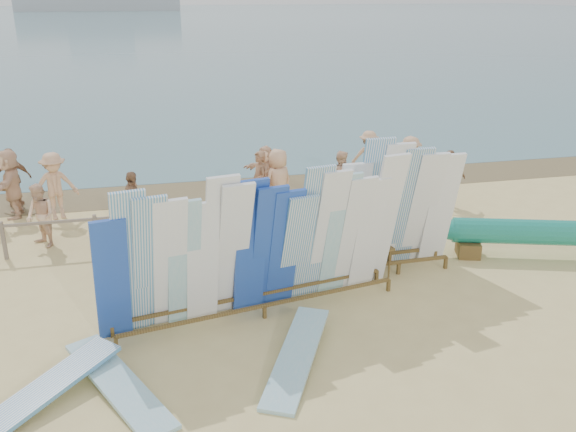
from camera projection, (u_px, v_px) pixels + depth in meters
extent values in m
plane|color=#D9C47D|center=(195.00, 302.00, 11.93)|extent=(160.00, 160.00, 0.00)
cube|color=#446E7A|center=(144.00, 18.00, 128.84)|extent=(320.00, 240.00, 0.02)
cube|color=brown|center=(175.00, 191.00, 18.51)|extent=(40.00, 2.60, 0.01)
cube|color=#796A5B|center=(183.00, 212.00, 14.39)|extent=(12.00, 0.06, 0.06)
cube|color=#796A5B|center=(4.00, 241.00, 13.68)|extent=(0.08, 0.08, 0.90)
cube|color=#796A5B|center=(96.00, 233.00, 14.10)|extent=(0.08, 0.08, 0.90)
cube|color=#796A5B|center=(183.00, 226.00, 14.51)|extent=(0.08, 0.08, 0.90)
cube|color=#796A5B|center=(266.00, 219.00, 14.93)|extent=(0.08, 0.08, 0.90)
cube|color=#796A5B|center=(344.00, 213.00, 15.35)|extent=(0.08, 0.08, 0.90)
cube|color=#796A5B|center=(417.00, 207.00, 15.77)|extent=(0.08, 0.08, 0.90)
cube|color=brown|center=(264.00, 306.00, 11.26)|extent=(5.31, 1.07, 0.06)
cube|color=brown|center=(256.00, 295.00, 11.65)|extent=(5.31, 1.07, 0.06)
cube|color=#2247AC|center=(112.00, 281.00, 10.14)|extent=(0.68, 0.73, 2.38)
cube|color=silver|center=(131.00, 265.00, 10.18)|extent=(0.71, 0.90, 2.84)
cube|color=silver|center=(151.00, 265.00, 10.33)|extent=(0.73, 0.97, 2.71)
cube|color=white|center=(170.00, 265.00, 10.47)|extent=(0.72, 0.92, 2.61)
cube|color=#80BCCD|center=(184.00, 264.00, 10.57)|extent=(0.69, 0.78, 2.53)
cube|color=white|center=(203.00, 263.00, 10.71)|extent=(0.67, 0.68, 2.44)
cube|color=white|center=(220.00, 249.00, 10.76)|extent=(0.71, 0.91, 2.89)
cube|color=white|center=(233.00, 250.00, 10.88)|extent=(0.74, 1.04, 2.74)
cube|color=#2247AC|center=(251.00, 248.00, 11.01)|extent=(0.66, 0.65, 2.72)
cube|color=#2247AC|center=(267.00, 249.00, 11.16)|extent=(0.70, 0.83, 2.58)
cube|color=#2247AC|center=(284.00, 248.00, 11.30)|extent=(0.70, 0.83, 2.47)
cube|color=silver|center=(296.00, 250.00, 11.41)|extent=(0.71, 0.91, 2.33)
cube|color=silver|center=(312.00, 234.00, 11.45)|extent=(0.70, 0.87, 2.84)
cube|color=white|center=(327.00, 235.00, 11.59)|extent=(0.71, 0.90, 2.73)
cube|color=#80BCCD|center=(339.00, 235.00, 11.70)|extent=(0.70, 0.82, 2.63)
cube|color=white|center=(354.00, 235.00, 11.84)|extent=(0.70, 0.83, 2.52)
cube|color=white|center=(368.00, 234.00, 11.98)|extent=(0.68, 0.71, 2.44)
cube|color=white|center=(383.00, 221.00, 12.03)|extent=(0.71, 0.88, 2.90)
cube|color=brown|center=(399.00, 262.00, 13.00)|extent=(2.23, 0.13, 0.07)
cube|color=brown|center=(390.00, 253.00, 13.45)|extent=(2.23, 0.13, 0.07)
cube|color=white|center=(351.00, 219.00, 12.63)|extent=(0.63, 0.68, 2.55)
cube|color=silver|center=(371.00, 206.00, 12.65)|extent=(0.63, 0.85, 3.05)
cube|color=white|center=(389.00, 207.00, 12.77)|extent=(0.63, 0.87, 2.93)
cube|color=silver|center=(408.00, 208.00, 12.89)|extent=(0.63, 0.89, 2.80)
cube|color=white|center=(422.00, 209.00, 12.99)|extent=(0.64, 0.90, 2.68)
cube|color=white|center=(440.00, 209.00, 13.10)|extent=(0.63, 0.69, 2.61)
cube|color=brown|center=(468.00, 248.00, 13.95)|extent=(0.64, 0.70, 0.35)
cylinder|color=#178371|center=(549.00, 233.00, 13.67)|extent=(4.26, 1.84, 0.58)
cone|color=#178371|center=(431.00, 229.00, 13.86)|extent=(1.28, 0.87, 0.54)
cube|color=brown|center=(370.00, 248.00, 12.73)|extent=(0.94, 0.74, 0.05)
cube|color=white|center=(371.00, 237.00, 12.65)|extent=(0.44, 0.11, 0.40)
cube|color=silver|center=(41.00, 405.00, 8.97)|extent=(2.33, 2.26, 0.39)
cube|color=#80BCCD|center=(120.00, 391.00, 9.27)|extent=(1.75, 2.65, 0.27)
cube|color=#80BCCD|center=(297.00, 363.00, 9.97)|extent=(1.72, 2.66, 0.29)
cube|color=red|center=(161.00, 222.00, 15.16)|extent=(0.65, 0.62, 0.05)
cube|color=red|center=(163.00, 209.00, 15.28)|extent=(0.55, 0.31, 0.52)
cube|color=red|center=(233.00, 218.00, 15.43)|extent=(0.58, 0.54, 0.05)
cube|color=red|center=(230.00, 206.00, 15.54)|extent=(0.53, 0.23, 0.51)
cube|color=red|center=(230.00, 208.00, 15.34)|extent=(0.56, 0.83, 0.58)
cube|color=red|center=(226.00, 191.00, 15.49)|extent=(0.49, 0.23, 0.36)
imported|color=#8C6042|center=(133.00, 203.00, 15.07)|extent=(0.61, 1.00, 1.58)
imported|color=beige|center=(11.00, 183.00, 16.13)|extent=(0.61, 1.73, 1.85)
imported|color=tan|center=(368.00, 157.00, 19.12)|extent=(1.15, 0.77, 1.64)
imported|color=#8C6042|center=(13.00, 178.00, 16.93)|extent=(0.99, 0.46, 1.67)
imported|color=beige|center=(340.00, 178.00, 17.10)|extent=(0.82, 0.75, 1.56)
imported|color=#8C6042|center=(449.00, 179.00, 16.90)|extent=(0.96, 0.43, 1.63)
imported|color=#8C6042|center=(259.00, 182.00, 16.41)|extent=(0.47, 0.69, 1.73)
imported|color=tan|center=(410.00, 165.00, 17.97)|extent=(0.55, 1.16, 1.74)
imported|color=tan|center=(55.00, 186.00, 16.00)|extent=(1.25, 0.80, 1.80)
imported|color=tan|center=(278.00, 183.00, 16.23)|extent=(0.99, 0.79, 1.83)
imported|color=beige|center=(40.00, 216.00, 14.27)|extent=(0.74, 0.80, 1.53)
imported|color=beige|center=(265.00, 172.00, 17.72)|extent=(1.26, 1.39, 1.54)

